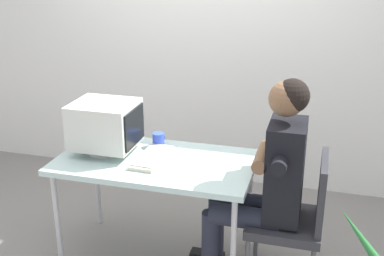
{
  "coord_description": "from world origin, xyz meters",
  "views": [
    {
      "loc": [
        1.03,
        -2.79,
        2.08
      ],
      "look_at": [
        0.25,
        0.0,
        1.01
      ],
      "focal_mm": 45.58,
      "sensor_mm": 36.0,
      "label": 1
    }
  ],
  "objects_px": {
    "crt_monitor": "(105,125)",
    "office_chair": "(296,215)",
    "desk": "(156,167)",
    "keyboard": "(152,157)",
    "desk_mug": "(159,140)",
    "person_seated": "(267,176)"
  },
  "relations": [
    {
      "from": "keyboard",
      "to": "office_chair",
      "type": "distance_m",
      "value": 1.01
    },
    {
      "from": "desk",
      "to": "crt_monitor",
      "type": "xyz_separation_m",
      "value": [
        -0.36,
        0.03,
        0.25
      ]
    },
    {
      "from": "crt_monitor",
      "to": "desk_mug",
      "type": "height_order",
      "value": "crt_monitor"
    },
    {
      "from": "crt_monitor",
      "to": "desk_mug",
      "type": "relative_size",
      "value": 4.26
    },
    {
      "from": "person_seated",
      "to": "desk_mug",
      "type": "bearing_deg",
      "value": 161.13
    },
    {
      "from": "desk",
      "to": "crt_monitor",
      "type": "bearing_deg",
      "value": 174.67
    },
    {
      "from": "office_chair",
      "to": "desk_mug",
      "type": "xyz_separation_m",
      "value": [
        -1.0,
        0.27,
        0.3
      ]
    },
    {
      "from": "person_seated",
      "to": "desk_mug",
      "type": "distance_m",
      "value": 0.85
    },
    {
      "from": "desk",
      "to": "desk_mug",
      "type": "xyz_separation_m",
      "value": [
        -0.05,
        0.23,
        0.1
      ]
    },
    {
      "from": "crt_monitor",
      "to": "person_seated",
      "type": "xyz_separation_m",
      "value": [
        1.11,
        -0.08,
        -0.2
      ]
    },
    {
      "from": "crt_monitor",
      "to": "keyboard",
      "type": "xyz_separation_m",
      "value": [
        0.34,
        -0.03,
        -0.18
      ]
    },
    {
      "from": "keyboard",
      "to": "desk_mug",
      "type": "height_order",
      "value": "desk_mug"
    },
    {
      "from": "desk",
      "to": "crt_monitor",
      "type": "height_order",
      "value": "crt_monitor"
    },
    {
      "from": "crt_monitor",
      "to": "keyboard",
      "type": "bearing_deg",
      "value": -4.88
    },
    {
      "from": "office_chair",
      "to": "person_seated",
      "type": "xyz_separation_m",
      "value": [
        -0.2,
        0.0,
        0.24
      ]
    },
    {
      "from": "desk_mug",
      "to": "person_seated",
      "type": "bearing_deg",
      "value": -18.87
    },
    {
      "from": "keyboard",
      "to": "desk_mug",
      "type": "bearing_deg",
      "value": 97.73
    },
    {
      "from": "crt_monitor",
      "to": "desk_mug",
      "type": "bearing_deg",
      "value": 31.98
    },
    {
      "from": "desk",
      "to": "keyboard",
      "type": "bearing_deg",
      "value": 168.45
    },
    {
      "from": "crt_monitor",
      "to": "office_chair",
      "type": "height_order",
      "value": "crt_monitor"
    },
    {
      "from": "desk",
      "to": "office_chair",
      "type": "distance_m",
      "value": 0.97
    },
    {
      "from": "keyboard",
      "to": "office_chair",
      "type": "height_order",
      "value": "office_chair"
    }
  ]
}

